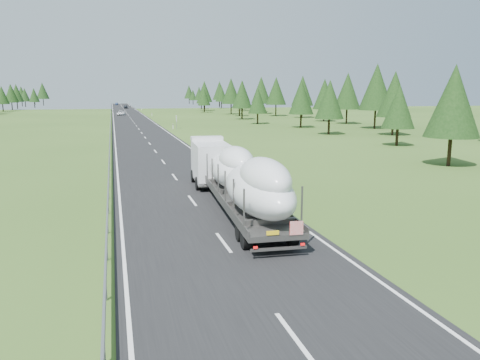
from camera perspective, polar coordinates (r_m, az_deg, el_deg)
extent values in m
plane|color=#34531B|center=(14.38, 6.62, -18.54)|extent=(400.00, 400.00, 0.00)
cube|color=black|center=(111.95, -12.77, 6.79)|extent=(10.00, 400.00, 0.02)
cube|color=slate|center=(111.81, -15.51, 6.97)|extent=(0.08, 400.00, 0.32)
cylinder|color=slate|center=(13.43, -16.28, -19.74)|extent=(0.10, 0.10, 0.60)
cube|color=silver|center=(43.61, 0.01, 2.07)|extent=(0.12, 0.07, 1.00)
cube|color=black|center=(43.57, 0.01, 2.48)|extent=(0.13, 0.08, 0.12)
cube|color=silver|center=(92.55, -8.17, 6.50)|extent=(0.12, 0.07, 1.00)
cube|color=black|center=(92.52, -8.17, 6.70)|extent=(0.13, 0.08, 0.12)
cube|color=silver|center=(142.22, -10.69, 7.83)|extent=(0.12, 0.07, 1.00)
cube|color=black|center=(142.21, -10.69, 7.96)|extent=(0.13, 0.08, 0.12)
cube|color=silver|center=(192.07, -11.91, 8.47)|extent=(0.12, 0.07, 1.00)
cube|color=black|center=(192.06, -11.91, 8.56)|extent=(0.13, 0.08, 0.12)
cube|color=silver|center=(241.98, -12.63, 8.84)|extent=(0.12, 0.07, 1.00)
cube|color=black|center=(241.97, -12.63, 8.92)|extent=(0.13, 0.08, 0.12)
cube|color=silver|center=(291.92, -13.10, 9.08)|extent=(0.12, 0.07, 1.00)
cube|color=black|center=(291.91, -13.11, 9.15)|extent=(0.13, 0.08, 0.12)
cube|color=silver|center=(341.87, -13.44, 9.26)|extent=(0.12, 0.07, 1.00)
cube|color=black|center=(341.87, -13.44, 9.31)|extent=(0.13, 0.08, 0.12)
cylinder|color=slate|center=(92.60, -7.74, 6.82)|extent=(0.08, 0.08, 2.00)
cube|color=silver|center=(92.54, -7.76, 7.44)|extent=(0.05, 0.90, 1.20)
cylinder|color=black|center=(81.79, 18.12, 6.46)|extent=(0.36, 0.36, 3.57)
cone|color=black|center=(81.62, 18.33, 9.93)|extent=(5.56, 5.56, 7.45)
cylinder|color=black|center=(95.99, 16.13, 7.32)|extent=(0.36, 0.36, 4.27)
cone|color=black|center=(95.87, 16.31, 10.85)|extent=(6.64, 6.64, 8.90)
cylinder|color=black|center=(109.10, 12.86, 7.71)|extent=(0.36, 0.36, 3.88)
cone|color=black|center=(108.99, 12.98, 10.54)|extent=(6.03, 6.03, 8.08)
cylinder|color=black|center=(117.30, 10.18, 7.91)|extent=(0.36, 0.36, 3.52)
cone|color=black|center=(117.19, 10.26, 10.29)|extent=(5.47, 5.47, 7.32)
cylinder|color=black|center=(133.72, 7.57, 8.39)|extent=(0.36, 0.36, 3.96)
cone|color=black|center=(133.63, 7.63, 10.75)|extent=(6.16, 6.16, 8.25)
cylinder|color=black|center=(143.09, 4.39, 8.59)|extent=(0.36, 0.36, 3.96)
cone|color=black|center=(143.00, 4.42, 10.79)|extent=(6.16, 6.16, 8.25)
cylinder|color=black|center=(158.14, 2.58, 8.84)|extent=(0.36, 0.36, 4.16)
cone|color=black|center=(158.07, 2.59, 10.94)|extent=(6.48, 6.48, 8.67)
cylinder|color=black|center=(172.35, 2.32, 8.88)|extent=(0.36, 0.36, 3.50)
cone|color=black|center=(172.27, 2.33, 10.50)|extent=(5.45, 5.45, 7.30)
cylinder|color=black|center=(181.45, 0.30, 9.03)|extent=(0.36, 0.36, 3.87)
cone|color=black|center=(181.38, 0.30, 10.73)|extent=(6.02, 6.02, 8.07)
cylinder|color=black|center=(198.74, 0.12, 9.14)|extent=(0.36, 0.36, 3.63)
cone|color=black|center=(198.67, 0.12, 10.59)|extent=(5.64, 5.64, 7.56)
cylinder|color=black|center=(212.72, -2.28, 9.20)|extent=(0.36, 0.36, 3.46)
cone|color=black|center=(212.65, -2.29, 10.50)|extent=(5.38, 5.38, 7.21)
cylinder|color=black|center=(223.77, -2.50, 9.36)|extent=(0.36, 0.36, 4.16)
cone|color=black|center=(223.72, -2.51, 10.84)|extent=(6.47, 6.47, 8.66)
cylinder|color=black|center=(240.77, -2.54, 9.42)|extent=(0.36, 0.36, 3.92)
cone|color=black|center=(240.71, -2.55, 10.72)|extent=(6.09, 6.09, 8.16)
cylinder|color=black|center=(253.65, -4.99, 9.40)|extent=(0.36, 0.36, 3.40)
cone|color=black|center=(253.60, -5.00, 10.46)|extent=(5.29, 5.29, 7.08)
cylinder|color=black|center=(265.80, -4.30, 9.52)|extent=(0.36, 0.36, 3.94)
cone|color=black|center=(265.75, -4.32, 10.70)|extent=(6.14, 6.14, 8.22)
cylinder|color=black|center=(277.33, -5.74, 9.44)|extent=(0.36, 0.36, 2.94)
cone|color=black|center=(277.28, -5.76, 10.28)|extent=(4.57, 4.57, 6.12)
cylinder|color=black|center=(292.97, -6.21, 9.58)|extent=(0.36, 0.36, 3.89)
cone|color=black|center=(292.92, -6.23, 10.64)|extent=(6.04, 6.04, 8.09)
cylinder|color=black|center=(49.33, 24.19, 3.47)|extent=(0.36, 0.36, 3.29)
cone|color=black|center=(49.05, 24.60, 8.76)|extent=(5.11, 5.11, 6.85)
cylinder|color=black|center=(65.72, 18.60, 5.17)|extent=(0.36, 0.36, 2.75)
cone|color=black|center=(65.50, 18.80, 8.49)|extent=(4.27, 4.27, 5.72)
cylinder|color=black|center=(80.71, 10.78, 6.58)|extent=(0.36, 0.36, 3.10)
cone|color=black|center=(80.53, 10.89, 9.63)|extent=(4.82, 4.82, 6.46)
cylinder|color=black|center=(95.75, 7.43, 7.31)|extent=(0.36, 0.36, 3.18)
cone|color=black|center=(95.60, 7.49, 9.95)|extent=(4.95, 4.95, 6.63)
cylinder|color=black|center=(106.40, 2.16, 7.60)|extent=(0.36, 0.36, 2.76)
cone|color=black|center=(106.26, 2.17, 9.67)|extent=(4.30, 4.30, 5.76)
cylinder|color=black|center=(124.24, 0.24, 8.20)|extent=(0.36, 0.36, 3.45)
cone|color=black|center=(124.13, 0.24, 10.41)|extent=(5.37, 5.37, 7.19)
cylinder|color=black|center=(142.19, -0.07, 8.37)|extent=(0.36, 0.36, 2.79)
cone|color=black|center=(142.09, -0.07, 9.94)|extent=(4.35, 4.35, 5.82)
cylinder|color=black|center=(153.59, -1.09, 8.76)|extent=(0.36, 0.36, 3.95)
cone|color=black|center=(153.51, -1.10, 10.80)|extent=(6.14, 6.14, 8.23)
cylinder|color=black|center=(169.15, -4.39, 8.72)|extent=(0.36, 0.36, 2.89)
cone|color=black|center=(169.06, -4.41, 10.08)|extent=(4.49, 4.49, 6.02)
cylinder|color=black|center=(185.70, -4.34, 9.04)|extent=(0.36, 0.36, 3.90)
cone|color=black|center=(185.63, -4.36, 10.72)|extent=(6.07, 6.07, 8.12)
cylinder|color=black|center=(203.09, -4.73, 9.01)|extent=(0.36, 0.36, 2.78)
cone|color=black|center=(203.02, -4.75, 10.10)|extent=(4.32, 4.32, 5.79)
cylinder|color=black|center=(195.67, -26.93, 7.92)|extent=(0.36, 0.36, 3.22)
cone|color=black|center=(195.59, -27.05, 9.22)|extent=(5.01, 5.01, 6.71)
cylinder|color=black|center=(210.95, -26.04, 8.15)|extent=(0.36, 0.36, 3.56)
cone|color=black|center=(210.89, -26.15, 9.49)|extent=(5.54, 5.54, 7.42)
cylinder|color=black|center=(221.73, -25.50, 8.27)|extent=(0.36, 0.36, 3.59)
cone|color=black|center=(221.67, -25.61, 9.55)|extent=(5.59, 5.59, 7.49)
cylinder|color=black|center=(237.44, -23.75, 8.43)|extent=(0.36, 0.36, 3.08)
cone|color=black|center=(237.38, -23.83, 9.46)|extent=(4.79, 4.79, 6.41)
cylinder|color=black|center=(252.92, -24.69, 8.44)|extent=(0.36, 0.36, 3.13)
cone|color=black|center=(252.86, -24.77, 9.43)|extent=(4.87, 4.87, 6.53)
cylinder|color=black|center=(264.69, -25.02, 8.51)|extent=(0.36, 0.36, 3.46)
cone|color=black|center=(264.64, -25.11, 9.55)|extent=(5.39, 5.39, 7.22)
cylinder|color=black|center=(275.83, -22.85, 8.79)|extent=(0.36, 0.36, 4.20)
cone|color=black|center=(275.79, -22.94, 10.00)|extent=(6.53, 6.53, 8.75)
cylinder|color=black|center=(292.40, -23.72, 8.68)|extent=(0.36, 0.36, 3.06)
cone|color=black|center=(292.35, -23.79, 9.51)|extent=(4.75, 4.75, 6.37)
cube|color=silver|center=(35.27, -3.58, 2.27)|extent=(2.77, 5.09, 2.77)
cube|color=black|center=(37.66, -4.36, 3.56)|extent=(2.28, 0.22, 1.39)
cube|color=silver|center=(37.21, -4.28, 5.08)|extent=(2.54, 1.34, 0.30)
cube|color=#53504E|center=(34.54, -3.22, -0.15)|extent=(2.65, 3.12, 0.25)
cylinder|color=black|center=(37.02, -5.83, 0.46)|extent=(0.41, 1.01, 0.99)
cylinder|color=black|center=(37.45, -2.39, 0.63)|extent=(0.41, 1.01, 0.99)
cylinder|color=black|center=(33.95, -4.96, -0.45)|extent=(0.41, 1.01, 0.99)
cylinder|color=black|center=(34.42, -1.23, -0.26)|extent=(0.41, 1.01, 0.99)
cube|color=#53504E|center=(26.46, 0.57, -2.66)|extent=(3.51, 14.00, 0.26)
cube|color=#53504E|center=(26.09, -2.22, -2.31)|extent=(0.90, 13.84, 0.24)
cube|color=#53504E|center=(26.78, 3.28, -1.97)|extent=(0.90, 13.84, 0.24)
cube|color=#53504E|center=(20.31, 1.54, -3.67)|extent=(0.07, 0.07, 1.88)
cube|color=#53504E|center=(21.19, 8.38, -3.17)|extent=(0.07, 0.07, 1.88)
cube|color=#53504E|center=(22.53, -0.20, -2.23)|extent=(0.07, 0.07, 1.88)
cube|color=#53504E|center=(23.33, 6.07, -1.84)|extent=(0.07, 0.07, 1.88)
cube|color=#53504E|center=(24.78, -1.62, -1.05)|extent=(0.07, 0.07, 1.88)
cube|color=#53504E|center=(25.51, 4.14, -0.73)|extent=(0.07, 0.07, 1.88)
cube|color=#53504E|center=(27.06, -2.80, -0.06)|extent=(0.07, 0.07, 1.88)
cube|color=#53504E|center=(27.73, 2.53, 0.20)|extent=(0.07, 0.07, 1.88)
cube|color=#53504E|center=(29.34, -3.79, 0.77)|extent=(0.07, 0.07, 1.88)
cube|color=#53504E|center=(29.96, 1.15, 0.99)|extent=(0.07, 0.07, 1.88)
cube|color=#53504E|center=(31.65, -4.65, 1.48)|extent=(0.07, 0.07, 1.88)
cube|color=#53504E|center=(32.22, -0.04, 1.68)|extent=(0.07, 0.07, 1.88)
cylinder|color=black|center=(21.33, 1.65, -7.12)|extent=(0.46, 1.01, 0.99)
cylinder|color=black|center=(22.03, 7.12, -6.61)|extent=(0.46, 1.01, 0.99)
cylinder|color=black|center=(22.42, 0.76, -6.23)|extent=(0.46, 1.01, 0.99)
cylinder|color=black|center=(23.09, 6.00, -5.78)|extent=(0.46, 1.01, 0.99)
cube|color=#53504E|center=(20.30, 5.89, -8.25)|extent=(2.48, 0.27, 0.12)
cube|color=red|center=(20.24, 7.98, -5.71)|extent=(0.60, 0.08, 0.59)
cube|color=yellow|center=(19.91, 5.19, -6.37)|extent=(0.55, 0.07, 0.18)
cube|color=red|center=(19.86, 3.13, -8.19)|extent=(0.18, 0.07, 0.10)
cube|color=red|center=(20.58, 8.69, -7.62)|extent=(0.18, 0.07, 0.10)
ellipsoid|color=white|center=(23.22, 2.69, -1.26)|extent=(3.19, 7.96, 2.35)
ellipsoid|color=white|center=(22.15, 3.48, 0.32)|extent=(2.37, 5.06, 1.88)
ellipsoid|color=white|center=(29.60, -1.30, 1.16)|extent=(2.99, 6.95, 2.17)
ellipsoid|color=white|center=(28.67, -0.90, 2.39)|extent=(2.22, 4.42, 1.74)
imported|color=white|center=(151.15, -14.30, 7.92)|extent=(2.76, 5.16, 1.38)
imported|color=black|center=(215.62, -13.75, 8.67)|extent=(1.81, 4.38, 1.49)
imported|color=#182745|center=(275.67, -14.81, 8.96)|extent=(1.63, 3.97, 1.28)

